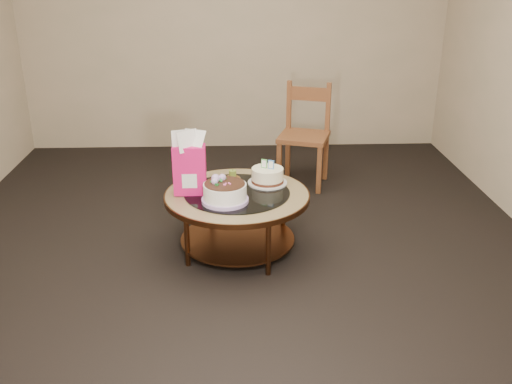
{
  "coord_description": "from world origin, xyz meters",
  "views": [
    {
      "loc": [
        -0.02,
        -3.68,
        1.98
      ],
      "look_at": [
        0.13,
        0.02,
        0.45
      ],
      "focal_mm": 40.0,
      "sensor_mm": 36.0,
      "label": 1
    }
  ],
  "objects_px": {
    "decorated_cake": "(225,193)",
    "cream_cake": "(267,176)",
    "dining_chair": "(305,135)",
    "gift_bag": "(189,163)",
    "coffee_table": "(237,203)"
  },
  "relations": [
    {
      "from": "decorated_cake",
      "to": "cream_cake",
      "type": "distance_m",
      "value": 0.45
    },
    {
      "from": "decorated_cake",
      "to": "dining_chair",
      "type": "height_order",
      "value": "dining_chair"
    },
    {
      "from": "gift_bag",
      "to": "cream_cake",
      "type": "bearing_deg",
      "value": 16.01
    },
    {
      "from": "cream_cake",
      "to": "gift_bag",
      "type": "bearing_deg",
      "value": -138.87
    },
    {
      "from": "coffee_table",
      "to": "dining_chair",
      "type": "xyz_separation_m",
      "value": [
        0.63,
        1.34,
        0.09
      ]
    },
    {
      "from": "cream_cake",
      "to": "gift_bag",
      "type": "distance_m",
      "value": 0.59
    },
    {
      "from": "decorated_cake",
      "to": "cream_cake",
      "type": "height_order",
      "value": "decorated_cake"
    },
    {
      "from": "gift_bag",
      "to": "dining_chair",
      "type": "relative_size",
      "value": 0.48
    },
    {
      "from": "gift_bag",
      "to": "dining_chair",
      "type": "distance_m",
      "value": 1.65
    },
    {
      "from": "decorated_cake",
      "to": "coffee_table",
      "type": "bearing_deg",
      "value": 62.47
    },
    {
      "from": "gift_bag",
      "to": "coffee_table",
      "type": "bearing_deg",
      "value": -1.17
    },
    {
      "from": "coffee_table",
      "to": "decorated_cake",
      "type": "distance_m",
      "value": 0.23
    },
    {
      "from": "decorated_cake",
      "to": "cream_cake",
      "type": "xyz_separation_m",
      "value": [
        0.31,
        0.32,
        -0.0
      ]
    },
    {
      "from": "cream_cake",
      "to": "gift_bag",
      "type": "height_order",
      "value": "gift_bag"
    },
    {
      "from": "cream_cake",
      "to": "dining_chair",
      "type": "height_order",
      "value": "dining_chair"
    }
  ]
}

